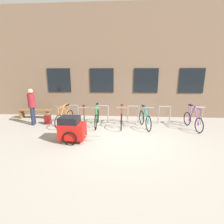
# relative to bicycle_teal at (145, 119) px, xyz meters

# --- Properties ---
(ground_plane) EXTENTS (42.00, 42.00, 0.00)m
(ground_plane) POSITION_rel_bicycle_teal_xyz_m (-0.98, -1.32, -0.38)
(ground_plane) COLOR #9E998E
(storefront_building) EXTENTS (28.00, 5.92, 5.88)m
(storefront_building) POSITION_rel_bicycle_teal_xyz_m (-0.98, 4.81, 2.56)
(storefront_building) COLOR #7A604C
(storefront_building) RESTS_ON ground
(bike_rack) EXTENTS (6.59, 0.05, 0.88)m
(bike_rack) POSITION_rel_bicycle_teal_xyz_m (-0.50, 0.58, 0.15)
(bike_rack) COLOR gray
(bike_rack) RESTS_ON ground
(bicycle_teal) EXTENTS (0.48, 1.65, 1.04)m
(bicycle_teal) POSITION_rel_bicycle_teal_xyz_m (0.00, 0.00, 0.00)
(bicycle_teal) COLOR black
(bicycle_teal) RESTS_ON ground
(bicycle_orange) EXTENTS (0.48, 1.62, 1.05)m
(bicycle_orange) POSITION_rel_bicycle_teal_xyz_m (-3.73, 0.04, -0.01)
(bicycle_orange) COLOR black
(bicycle_orange) RESTS_ON ground
(bicycle_purple) EXTENTS (0.44, 1.66, 1.09)m
(bicycle_purple) POSITION_rel_bicycle_teal_xyz_m (2.11, -0.02, -0.00)
(bicycle_purple) COLOR black
(bicycle_purple) RESTS_ON ground
(bicycle_red) EXTENTS (0.44, 1.80, 1.02)m
(bicycle_red) POSITION_rel_bicycle_teal_xyz_m (-1.06, 0.09, 0.02)
(bicycle_red) COLOR black
(bicycle_red) RESTS_ON ground
(bicycle_green) EXTENTS (0.44, 1.75, 1.03)m
(bicycle_green) POSITION_rel_bicycle_teal_xyz_m (-2.21, 0.11, 0.00)
(bicycle_green) COLOR black
(bicycle_green) RESTS_ON ground
(bicycle_maroon) EXTENTS (0.54, 1.63, 1.03)m
(bicycle_maroon) POSITION_rel_bicycle_teal_xyz_m (-2.77, -0.07, -0.01)
(bicycle_maroon) COLOR black
(bicycle_maroon) RESTS_ON ground
(bike_trailer) EXTENTS (1.46, 0.71, 0.95)m
(bike_trailer) POSITION_rel_bicycle_teal_xyz_m (-2.82, -1.79, 0.11)
(bike_trailer) COLOR red
(bike_trailer) RESTS_ON ground
(wooden_bench) EXTENTS (1.80, 0.40, 0.48)m
(wooden_bench) POSITION_rel_bicycle_teal_xyz_m (-5.82, 1.15, -0.02)
(wooden_bench) COLOR brown
(wooden_bench) RESTS_ON ground
(person_by_bench) EXTENTS (0.32, 0.35, 1.72)m
(person_by_bench) POSITION_rel_bicycle_teal_xyz_m (-5.28, 0.06, 0.61)
(person_by_bench) COLOR #1E2338
(person_by_bench) RESTS_ON ground
(backpack) EXTENTS (0.29, 0.21, 0.44)m
(backpack) POSITION_rel_bicycle_teal_xyz_m (-4.63, 0.19, -0.16)
(backpack) COLOR maroon
(backpack) RESTS_ON ground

